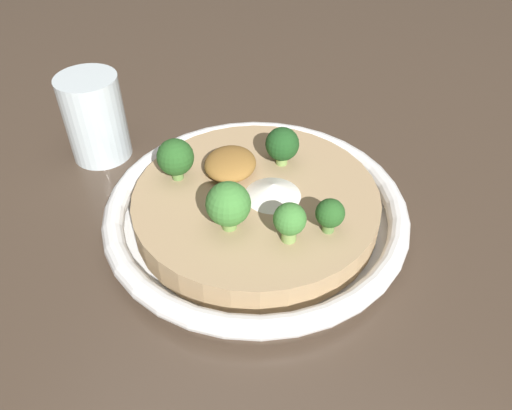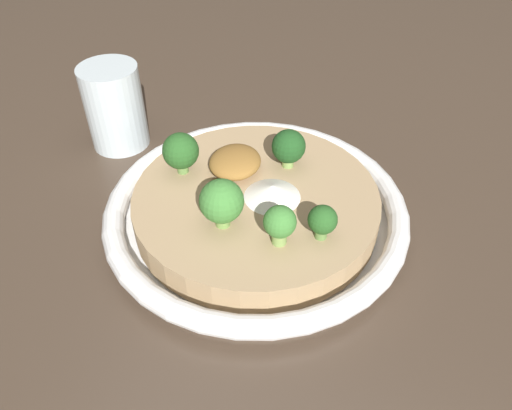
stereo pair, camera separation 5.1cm
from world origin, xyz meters
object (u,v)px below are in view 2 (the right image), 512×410
broccoli_front_right (222,202)px  broccoli_front_left (181,152)px  broccoli_back_left (289,147)px  risotto_bowl (256,209)px  drinking_glass (115,107)px  broccoli_right (280,223)px  broccoli_back_right (322,221)px

broccoli_front_right → broccoli_front_left: broccoli_front_right is taller
broccoli_back_left → risotto_bowl: bearing=-18.9°
risotto_bowl → drinking_glass: size_ratio=3.02×
broccoli_right → broccoli_front_left: bearing=-119.1°
risotto_bowl → broccoli_back_left: bearing=161.1°
broccoli_back_left → broccoli_front_left: bearing=-67.2°
broccoli_front_right → drinking_glass: bearing=-126.4°
risotto_bowl → broccoli_right: (0.06, 0.04, 0.04)m
broccoli_front_right → broccoli_right: size_ratio=1.23×
broccoli_front_left → drinking_glass: 0.15m
broccoli_back_left → broccoli_right: (0.11, 0.02, -0.00)m
broccoli_back_right → broccoli_back_left: bearing=-149.3°
broccoli_front_right → broccoli_back_left: 0.11m
broccoli_back_right → broccoli_front_left: bearing=-107.9°
broccoli_back_left → broccoli_front_left: broccoli_front_left is taller
broccoli_right → drinking_glass: 0.29m
broccoli_back_left → broccoli_front_left: size_ratio=0.94×
drinking_glass → risotto_bowl: bearing=66.7°
broccoli_right → broccoli_back_left: bearing=-169.1°
risotto_bowl → drinking_glass: drinking_glass is taller
drinking_glass → broccoli_front_left: bearing=57.6°
broccoli_front_right → broccoli_right: 0.06m
broccoli_back_right → drinking_glass: 0.31m
broccoli_front_right → drinking_glass: drinking_glass is taller
broccoli_back_right → broccoli_right: (0.02, -0.03, 0.00)m
broccoli_back_left → broccoli_back_right: bearing=30.7°
broccoli_right → risotto_bowl: bearing=-145.4°
risotto_bowl → drinking_glass: 0.23m
broccoli_back_right → drinking_glass: size_ratio=0.34×
broccoli_front_right → broccoli_back_left: bearing=161.8°
broccoli_front_right → drinking_glass: size_ratio=0.48×
broccoli_front_right → broccoli_front_left: (-0.06, -0.07, -0.00)m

